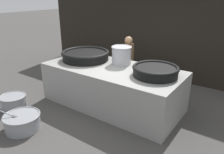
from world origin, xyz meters
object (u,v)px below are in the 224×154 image
object	(u,v)px
prep_bowl_vegetables	(22,121)
cook	(128,62)
prep_bowl_meat	(14,102)
giant_wok_far	(155,71)
stock_pot	(121,55)
giant_wok_near	(86,55)

from	to	relation	value
prep_bowl_vegetables	cook	bearing A→B (deg)	76.84
prep_bowl_vegetables	prep_bowl_meat	bearing A→B (deg)	157.50
giant_wok_far	stock_pot	size ratio (longest dim) A/B	1.96
giant_wok_far	cook	xyz separation A→B (m)	(-1.33, 0.99, -0.28)
cook	prep_bowl_vegetables	bearing A→B (deg)	67.11
giant_wok_near	prep_bowl_meat	xyz separation A→B (m)	(-0.91, -1.79, -0.98)
cook	prep_bowl_vegetables	world-z (taller)	cook
giant_wok_near	prep_bowl_vegetables	size ratio (longest dim) A/B	1.53
prep_bowl_vegetables	prep_bowl_meat	size ratio (longest dim) A/B	1.34
giant_wok_near	stock_pot	xyz separation A→B (m)	(1.03, 0.25, 0.11)
prep_bowl_meat	stock_pot	bearing A→B (deg)	46.29
giant_wok_near	stock_pot	world-z (taller)	stock_pot
stock_pot	prep_bowl_meat	distance (m)	3.02
stock_pot	prep_bowl_meat	world-z (taller)	stock_pot
giant_wok_near	cook	size ratio (longest dim) A/B	0.81
stock_pot	prep_bowl_meat	size ratio (longest dim) A/B	0.83
stock_pot	cook	xyz separation A→B (m)	(-0.22, 0.69, -0.40)
giant_wok_far	prep_bowl_meat	size ratio (longest dim) A/B	1.62
prep_bowl_vegetables	giant_wok_far	bearing A→B (deg)	46.18
giant_wok_near	stock_pot	size ratio (longest dim) A/B	2.49
prep_bowl_meat	prep_bowl_vegetables	bearing A→B (deg)	-22.50
giant_wok_far	prep_bowl_vegetables	xyz separation A→B (m)	(-2.06, -2.15, -0.97)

